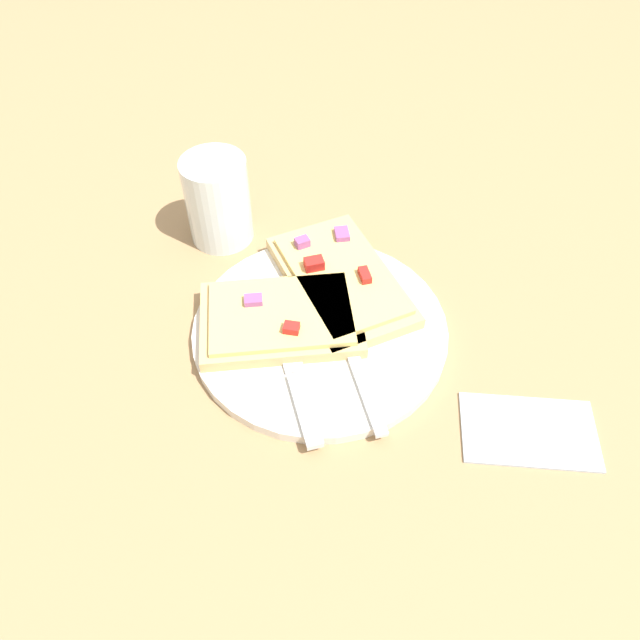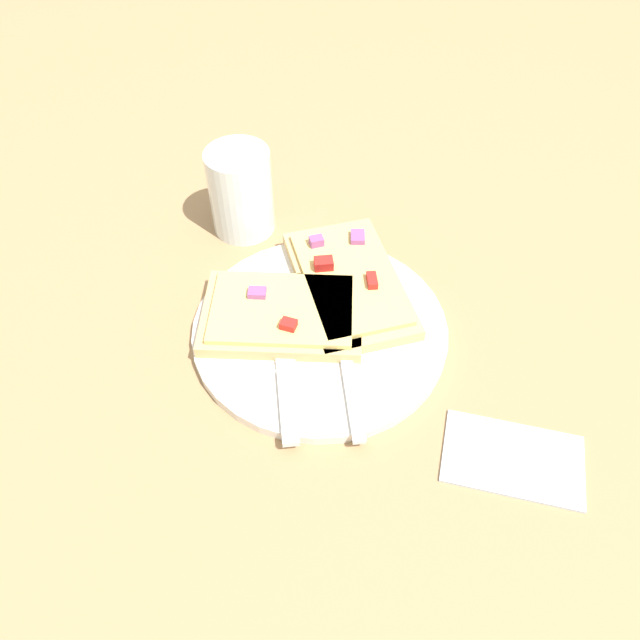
{
  "view_description": "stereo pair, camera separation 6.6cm",
  "coord_description": "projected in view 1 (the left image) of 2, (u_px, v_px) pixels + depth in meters",
  "views": [
    {
      "loc": [
        -0.04,
        0.43,
        0.52
      ],
      "look_at": [
        0.0,
        0.0,
        0.02
      ],
      "focal_mm": 35.0,
      "sensor_mm": 36.0,
      "label": 1
    },
    {
      "loc": [
        -0.1,
        0.42,
        0.52
      ],
      "look_at": [
        0.0,
        0.0,
        0.02
      ],
      "focal_mm": 35.0,
      "sensor_mm": 36.0,
      "label": 2
    }
  ],
  "objects": [
    {
      "name": "ground_plane",
      "position": [
        320.0,
        333.0,
        0.68
      ],
      "size": [
        4.0,
        4.0,
        0.0
      ],
      "primitive_type": "plane",
      "color": "#9E7A51"
    },
    {
      "name": "crumb_scatter",
      "position": [
        335.0,
        298.0,
        0.69
      ],
      "size": [
        0.04,
        0.09,
        0.01
      ],
      "color": "tan",
      "rests_on": "plate"
    },
    {
      "name": "drinking_glass",
      "position": [
        218.0,
        201.0,
        0.74
      ],
      "size": [
        0.08,
        0.08,
        0.11
      ],
      "color": "silver",
      "rests_on": "ground"
    },
    {
      "name": "pizza_slice_corner",
      "position": [
        280.0,
        320.0,
        0.66
      ],
      "size": [
        0.19,
        0.14,
        0.03
      ],
      "rotation": [
        0.0,
        0.0,
        3.34
      ],
      "color": "tan",
      "rests_on": "plate"
    },
    {
      "name": "pizza_slice_main",
      "position": [
        341.0,
        279.0,
        0.7
      ],
      "size": [
        0.19,
        0.22,
        0.03
      ],
      "rotation": [
        0.0,
        0.0,
        5.22
      ],
      "color": "tan",
      "rests_on": "plate"
    },
    {
      "name": "napkin",
      "position": [
        529.0,
        430.0,
        0.59
      ],
      "size": [
        0.13,
        0.08,
        0.01
      ],
      "color": "silver",
      "rests_on": "ground"
    },
    {
      "name": "knife",
      "position": [
        292.0,
        368.0,
        0.63
      ],
      "size": [
        0.09,
        0.21,
        0.01
      ],
      "rotation": [
        0.0,
        0.0,
        5.06
      ],
      "color": "silver",
      "rests_on": "plate"
    },
    {
      "name": "fork",
      "position": [
        345.0,
        334.0,
        0.66
      ],
      "size": [
        0.09,
        0.22,
        0.01
      ],
      "rotation": [
        0.0,
        0.0,
        5.05
      ],
      "color": "silver",
      "rests_on": "plate"
    },
    {
      "name": "plate",
      "position": [
        320.0,
        330.0,
        0.67
      ],
      "size": [
        0.27,
        0.27,
        0.01
      ],
      "color": "silver",
      "rests_on": "ground"
    }
  ]
}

